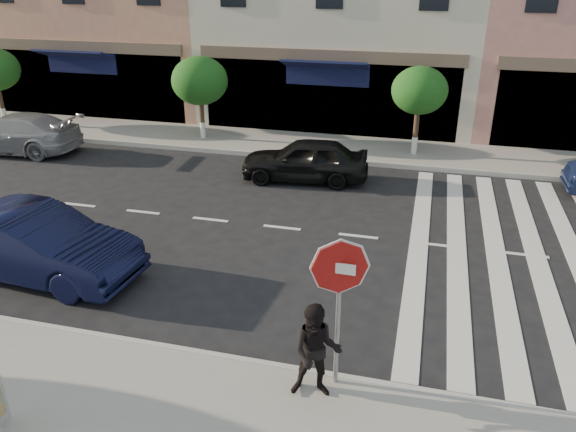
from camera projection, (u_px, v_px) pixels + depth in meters
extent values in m
plane|color=black|center=(230.00, 312.00, 11.11)|extent=(120.00, 120.00, 0.00)
cube|color=gray|center=(331.00, 147.00, 20.79)|extent=(60.00, 3.00, 0.15)
cylinder|color=#473323|center=(1.00, 103.00, 23.45)|extent=(0.18, 0.18, 1.65)
cylinder|color=silver|center=(4.00, 115.00, 23.66)|extent=(0.20, 0.20, 0.60)
cylinder|color=#473323|center=(202.00, 117.00, 21.40)|extent=(0.18, 0.18, 1.60)
cylinder|color=silver|center=(203.00, 130.00, 21.60)|extent=(0.20, 0.20, 0.60)
ellipsoid|color=#1B4E16|center=(200.00, 81.00, 20.83)|extent=(2.10, 2.10, 1.79)
cylinder|color=#473323|center=(416.00, 130.00, 19.54)|extent=(0.18, 0.18, 1.71)
cylinder|color=silver|center=(414.00, 145.00, 19.77)|extent=(0.20, 0.20, 0.60)
ellipsoid|color=#1B4E16|center=(420.00, 90.00, 18.97)|extent=(1.90, 1.90, 1.62)
cylinder|color=gray|center=(338.00, 321.00, 8.56)|extent=(0.08, 0.08, 2.33)
cylinder|color=white|center=(340.00, 267.00, 8.16)|extent=(0.91, 0.03, 0.91)
cylinder|color=#9E1411|center=(340.00, 267.00, 8.14)|extent=(0.85, 0.05, 0.85)
cube|color=white|center=(339.00, 268.00, 8.12)|extent=(0.48, 0.03, 0.17)
imported|color=black|center=(316.00, 352.00, 8.46)|extent=(0.87, 0.73, 1.60)
imported|color=black|center=(35.00, 244.00, 12.10)|extent=(4.80, 1.99, 1.54)
imported|color=gray|center=(15.00, 133.00, 20.27)|extent=(4.88, 2.19, 1.39)
imported|color=black|center=(305.00, 160.00, 17.59)|extent=(4.11, 2.01, 1.35)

